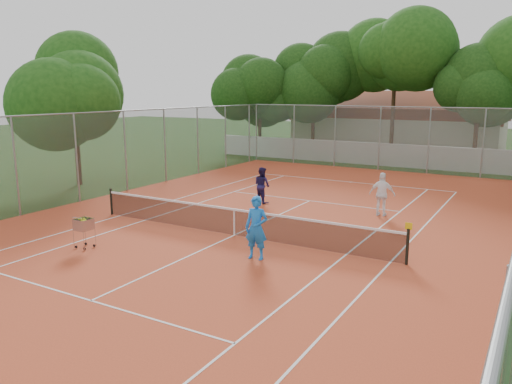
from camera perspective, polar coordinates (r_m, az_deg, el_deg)
The scene contains 12 objects.
ground at distance 17.50m, azimuth -2.48°, elevation -5.03°, with size 120.00×120.00×0.00m, color #173A0F.
court_pad at distance 17.50m, azimuth -2.48°, elevation -5.00°, with size 18.00×34.00×0.02m, color #C14725.
court_lines at distance 17.49m, azimuth -2.48°, elevation -4.95°, with size 10.98×23.78×0.01m, color white.
tennis_net at distance 17.36m, azimuth -2.50°, elevation -3.41°, with size 11.88×0.10×0.98m, color black.
perimeter_fence at distance 17.04m, azimuth -2.54°, elevation 1.43°, with size 18.00×34.00×4.00m, color slate.
boundary_wall at distance 34.59m, azimuth 14.79°, elevation 4.13°, with size 26.00×0.30×1.50m, color white.
clubhouse at distance 44.59m, azimuth 15.90°, elevation 7.53°, with size 16.40×9.00×4.40m, color beige.
tropical_trees at distance 37.23m, azimuth 16.40°, elevation 11.11°, with size 29.00×19.00×10.00m, color black.
player_near at distance 14.86m, azimuth 0.05°, elevation -4.11°, with size 0.70×0.46×1.92m, color blue.
player_far_left at distance 22.30m, azimuth 0.70°, elevation 0.80°, with size 0.79×0.61×1.62m, color #1E194B.
player_far_right at distance 20.60m, azimuth 14.23°, elevation -0.26°, with size 1.03×0.43×1.76m, color white.
ball_hopper at distance 16.88m, azimuth -19.05°, elevation -4.35°, with size 0.51×0.51×1.06m, color #B1B1B8.
Camera 1 is at (9.08, -14.10, 4.99)m, focal length 35.00 mm.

